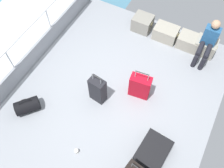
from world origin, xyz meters
The scene contains 13 objects.
ground_plane centered at (0.00, 0.00, -0.03)m, with size 4.40×5.20×0.06m, color gray.
gunwale_port centered at (-2.17, 0.00, 0.23)m, with size 0.06×5.20×0.45m, color gray.
railing_port centered at (-2.17, 0.00, 0.78)m, with size 0.04×4.20×1.02m.
cargo_crate_0 centered at (-0.30, 2.14, 0.20)m, with size 0.52×0.45×0.40m.
cargo_crate_1 centered at (0.37, 2.12, 0.18)m, with size 0.63×0.43×0.36m.
cargo_crate_2 centered at (1.02, 2.13, 0.17)m, with size 0.64×0.43×0.35m.
cargo_crate_3 centered at (1.40, 2.14, 0.20)m, with size 0.54×0.42×0.39m.
passenger_seated centered at (1.40, 1.95, 0.57)m, with size 0.34×0.66×1.09m.
suitcase_0 centered at (-0.28, -0.27, 0.35)m, with size 0.37×0.26×0.87m.
suitcase_2 centered at (1.29, -0.85, 0.10)m, with size 0.61×0.75×0.20m.
suitcase_3 centered at (0.47, 0.25, 0.31)m, with size 0.48×0.29×0.84m.
duffel_bag centered at (-1.49, -1.24, 0.16)m, with size 0.56×0.58×0.45m.
paper_cup centered at (-0.06, -1.55, 0.05)m, with size 0.08×0.08×0.10m, color white.
Camera 1 is at (1.25, -2.51, 4.96)m, focal length 39.95 mm.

